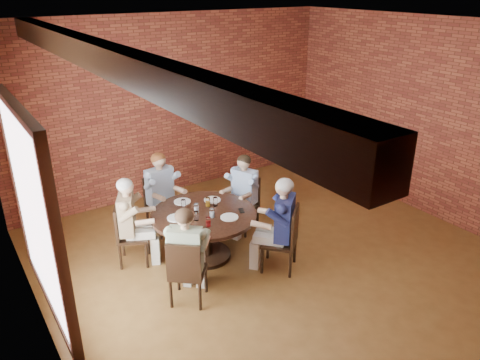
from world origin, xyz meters
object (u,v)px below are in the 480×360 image
chair_b (160,201)px  diner_e (280,225)px  diner_c (132,222)px  chair_a (245,201)px  diner_b (162,194)px  diner_d (187,256)px  dining_table (204,226)px  chair_c (127,232)px  diner_a (242,194)px  chair_e (286,237)px  smartphone (241,211)px  chair_d (186,270)px

chair_b → diner_e: diner_e is taller
diner_c → chair_a: bearing=-65.4°
diner_b → diner_d: 1.94m
dining_table → chair_c: chair_c is taller
diner_a → chair_c: 1.98m
chair_a → diner_d: bearing=-76.7°
diner_d → chair_b: bearing=-63.4°
chair_c → chair_e: size_ratio=0.96×
smartphone → diner_e: bearing=-44.5°
diner_a → chair_b: (-1.14, 0.78, -0.15)m
chair_a → chair_b: size_ratio=0.97×
diner_b → chair_d: bearing=-116.0°
chair_a → diner_e: bearing=-33.9°
diner_a → diner_b: size_ratio=0.96×
diner_a → chair_c: diner_a is taller
chair_b → diner_c: size_ratio=0.71×
diner_e → diner_b: bearing=-105.5°
diner_a → diner_e: 1.25m
chair_a → chair_e: size_ratio=0.95×
dining_table → diner_e: size_ratio=1.10×
dining_table → diner_b: 1.09m
diner_c → smartphone: diner_c is taller
chair_b → chair_c: (-0.83, -0.66, -0.01)m
chair_d → chair_c: bearing=-37.9°
chair_a → diner_b: size_ratio=0.68×
dining_table → diner_e: diner_e is taller
smartphone → diner_c: bearing=176.2°
diner_e → diner_c: bearing=-79.2°
chair_c → chair_e: 2.33m
diner_e → chair_a: bearing=-143.4°
diner_a → chair_c: (-1.97, 0.12, -0.15)m
chair_b → chair_c: chair_b is taller
smartphone → chair_a: bearing=74.5°
diner_a → diner_d: bearing=-76.2°
chair_e → diner_b: bearing=-104.9°
diner_d → chair_e: (1.52, -0.13, -0.15)m
diner_b → diner_d: diner_b is taller
chair_d → diner_d: (0.06, 0.07, 0.17)m
diner_c → diner_e: bearing=-101.8°
diner_d → smartphone: diner_d is taller
diner_a → diner_e: bearing=-30.7°
diner_a → chair_e: diner_a is taller
chair_b → chair_e: bearing=-73.6°
diner_e → diner_a: bearing=-140.1°
chair_b → diner_d: 2.03m
diner_a → diner_c: 1.89m
dining_table → chair_e: bearing=-48.6°
dining_table → smartphone: size_ratio=10.69×
diner_b → chair_c: 1.03m
diner_e → smartphone: (-0.25, 0.60, 0.04)m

